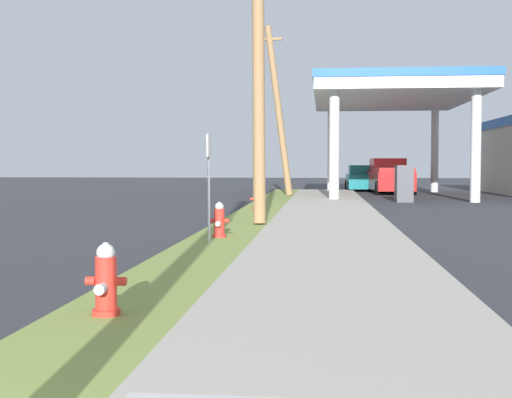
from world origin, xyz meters
TOP-DOWN VIEW (x-y plane):
  - fire_hydrant_nearest at (0.61, 5.17)m, footprint 0.42×0.37m
  - fire_hydrant_second at (0.65, 12.71)m, footprint 0.42×0.38m
  - fire_hydrant_third at (0.57, 21.77)m, footprint 0.42×0.37m
  - utility_pole_midground at (1.12, 16.50)m, footprint 0.55×2.20m
  - utility_pole_background at (0.67, 31.88)m, footprint 1.94×0.44m
  - street_sign_post at (0.60, 11.67)m, footprint 0.05×0.36m
  - car_teal_by_near_pump at (5.24, 41.32)m, footprint 1.98×4.52m
  - truck_red_at_forecourt at (6.57, 37.73)m, footprint 2.36×5.49m

SIDE VIEW (x-z plane):
  - fire_hydrant_nearest at x=0.61m, z-range 0.07..0.82m
  - fire_hydrant_second at x=0.65m, z-range 0.07..0.82m
  - fire_hydrant_third at x=0.57m, z-range 0.07..0.82m
  - car_teal_by_near_pump at x=5.24m, z-range -0.07..1.51m
  - truck_red_at_forecourt at x=6.57m, z-range -0.07..1.90m
  - street_sign_post at x=0.60m, z-range 0.57..2.69m
  - utility_pole_background at x=0.67m, z-range 0.20..8.39m
  - utility_pole_midground at x=1.12m, z-range 0.20..9.82m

